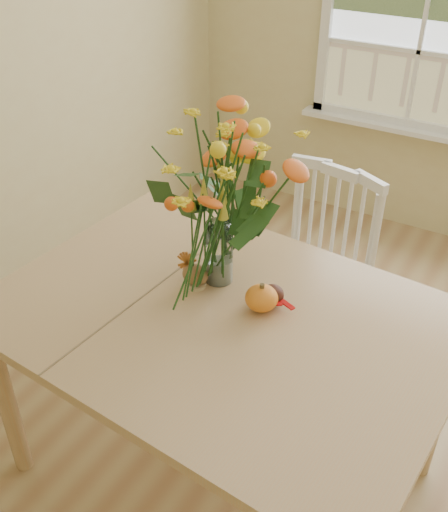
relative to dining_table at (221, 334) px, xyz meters
The scene contains 6 objects.
dining_table is the anchor object (origin of this frame).
windsor_chair 0.82m from the dining_table, 86.92° to the left, with size 0.52×0.50×0.98m.
flower_vase 0.48m from the dining_table, 122.77° to the left, with size 0.48×0.48×0.57m.
pumpkin 0.19m from the dining_table, 38.35° to the left, with size 0.11×0.11×0.09m, color orange.
turkey_figurine 0.23m from the dining_table, 151.39° to the left, with size 0.11×0.08×0.12m.
dark_gourd 0.22m from the dining_table, 45.83° to the left, with size 0.12×0.08×0.07m.
Camera 1 is at (0.26, -1.39, 2.11)m, focal length 42.00 mm.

